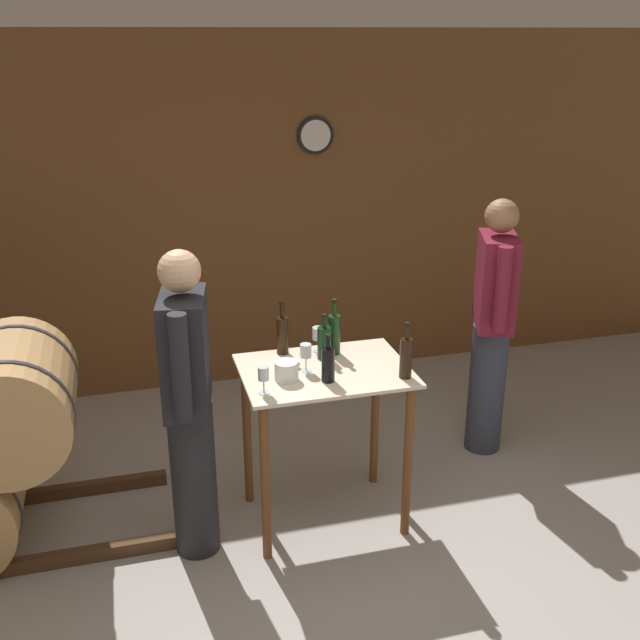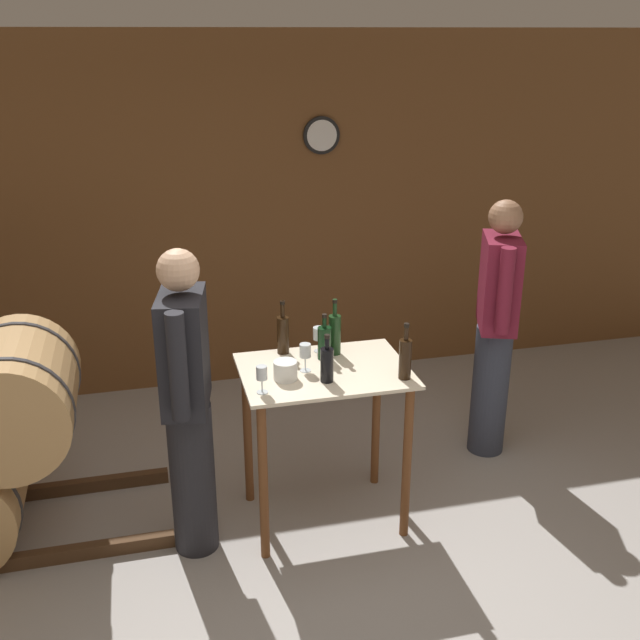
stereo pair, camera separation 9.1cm
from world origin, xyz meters
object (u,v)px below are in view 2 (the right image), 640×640
Objects in this scene: ice_bucket at (285,370)px; person_visitor_with_scarf at (496,325)px; wine_bottle_center at (324,342)px; wine_bottle_right at (335,333)px; wine_glass_near_center at (305,352)px; person_host at (187,400)px; wine_bottle_far_left at (283,333)px; wine_bottle_far_right at (405,357)px; wine_glass_near_right at (319,334)px; wine_bottle_left at (327,364)px; wine_glass_near_left at (262,374)px.

person_visitor_with_scarf reaches higher than ice_bucket.
wine_bottle_center is 0.15× the size of person_visitor_with_scarf.
ice_bucket is at bearing -142.03° from wine_bottle_right.
person_host is at bearing -171.60° from wine_glass_near_center.
person_host is (-0.79, -0.23, -0.15)m from wine_bottle_center.
wine_bottle_center is 1.70× the size of wine_glass_near_center.
wine_bottle_far_left is 0.28m from wine_glass_near_center.
wine_bottle_far_right is 2.45× the size of ice_bucket.
wine_bottle_center reaches higher than wine_glass_near_right.
wine_bottle_right reaches higher than wine_bottle_center.
wine_glass_near_right is at bearing 92.28° from wine_bottle_center.
wine_glass_near_center is 0.67m from person_host.
wine_bottle_right is (0.07, 0.06, 0.02)m from wine_bottle_center.
wine_glass_near_right is at bearing 82.13° from wine_bottle_left.
person_host is (-0.73, 0.06, -0.15)m from wine_bottle_left.
wine_bottle_center is at bearing 38.24° from ice_bucket.
wine_glass_near_right is (0.14, 0.24, -0.01)m from wine_glass_near_center.
wine_bottle_right is 0.29m from wine_glass_near_center.
wine_glass_near_right is at bearing 23.27° from person_host.
person_visitor_with_scarf is (1.43, 0.20, -0.16)m from wine_bottle_far_left.
wine_bottle_left reaches higher than wine_glass_near_right.
wine_bottle_center is 1.82× the size of wine_glass_near_right.
person_visitor_with_scarf reaches higher than wine_glass_near_left.
wine_glass_near_left is at bearing -15.84° from person_host.
wine_glass_near_left is at bearing 179.01° from wine_bottle_far_right.
wine_bottle_left is 0.15× the size of person_host.
wine_bottle_left is 0.23m from ice_bucket.
ice_bucket is (-0.06, -0.35, -0.07)m from wine_bottle_far_left.
wine_bottle_left is 0.17m from wine_glass_near_center.
person_host is (-0.52, -0.02, -0.10)m from ice_bucket.
ice_bucket is (-0.27, -0.21, -0.05)m from wine_bottle_center.
person_host reaches higher than wine_bottle_left.
wine_bottle_left is at bearing -4.42° from person_host.
wine_bottle_far_left is at bearing 32.30° from person_host.
wine_bottle_far_left is 0.21m from wine_glass_near_right.
wine_glass_near_left is 1.77m from person_visitor_with_scarf.
person_visitor_with_scarf is at bearing 10.68° from wine_glass_near_right.
wine_glass_near_right is (-0.35, 0.46, -0.01)m from wine_bottle_far_right.
person_visitor_with_scarf is (1.28, 0.62, -0.14)m from wine_bottle_left.
wine_glass_near_left is 0.20m from ice_bucket.
wine_bottle_right is at bearing 37.97° from ice_bucket.
person_visitor_with_scarf is at bearing 8.07° from wine_bottle_far_left.
person_visitor_with_scarf is (1.49, 0.55, -0.09)m from ice_bucket.
wine_bottle_far_right is 1.98× the size of wine_glass_near_center.
wine_glass_near_right is at bearing 50.49° from ice_bucket.
wine_bottle_right is 2.23× the size of wine_glass_near_right.
wine_glass_near_left is 0.34m from wine_glass_near_center.
wine_glass_near_center reaches higher than wine_glass_near_right.
wine_bottle_right is at bearing -15.88° from wine_bottle_far_left.
wine_bottle_far_right reaches higher than wine_glass_near_center.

